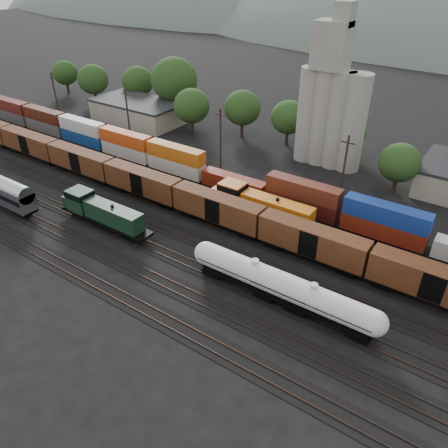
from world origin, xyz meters
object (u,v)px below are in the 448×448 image
Objects in this scene: orange_locomotive at (258,205)px; green_locomotive at (100,211)px; tank_car_a at (254,274)px; grain_silo at (331,107)px.

green_locomotive is at bearing -141.46° from orange_locomotive.
tank_car_a is 0.60× the size of grain_silo.
orange_locomotive is at bearing 119.19° from tank_car_a.
tank_car_a is 17.18m from orange_locomotive.
tank_car_a is at bearing -78.22° from grain_silo.
green_locomotive is 0.98× the size of tank_car_a.
tank_car_a is at bearing -0.00° from green_locomotive.
tank_car_a is (27.21, -0.00, 0.14)m from green_locomotive.
grain_silo is (-8.55, 41.00, 8.53)m from tank_car_a.
tank_car_a reaches higher than green_locomotive.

